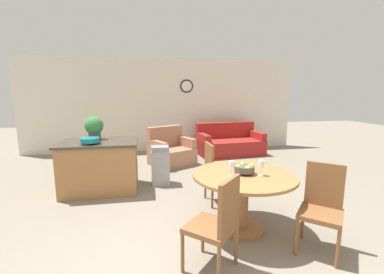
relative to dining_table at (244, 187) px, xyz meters
name	(u,v)px	position (x,y,z in m)	size (l,w,h in m)	color
wall_back	(164,105)	(-0.63, 4.80, 0.79)	(8.00, 0.09, 2.70)	silver
dining_table	(244,187)	(0.00, 0.00, 0.00)	(1.26, 1.26, 0.73)	#9E6B3D
dining_chair_near_left	(218,221)	(-0.52, -0.69, -0.05)	(0.59, 0.59, 0.95)	brown
dining_chair_near_right	(322,204)	(0.69, -0.52, -0.05)	(0.59, 0.59, 0.95)	brown
dining_chair_far_side	(216,171)	(-0.12, 0.86, -0.05)	(0.44, 0.44, 0.95)	brown
fruit_bowl	(244,168)	(0.00, 0.00, 0.23)	(0.25, 0.25, 0.13)	#4C4742
wine_glass_left	(232,165)	(-0.19, -0.07, 0.30)	(0.07, 0.07, 0.19)	silver
wine_glass_right	(261,164)	(0.17, -0.10, 0.30)	(0.07, 0.07, 0.19)	silver
kitchen_island	(101,166)	(-1.97, 1.72, -0.12)	(1.30, 0.90, 0.88)	#9E6B3D
teal_bowl	(90,140)	(-2.07, 1.50, 0.37)	(0.30, 0.30, 0.10)	#147A7F
potted_plant	(94,127)	(-2.07, 1.93, 0.54)	(0.32, 0.32, 0.41)	#4C4C51
trash_bin	(160,165)	(-0.92, 1.85, -0.21)	(0.33, 0.29, 0.73)	#9E9EA3
couch	(229,144)	(1.14, 3.97, -0.27)	(1.84, 1.14, 0.86)	maroon
armchair	(171,152)	(-0.59, 3.20, -0.27)	(1.20, 1.15, 0.90)	#A87056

